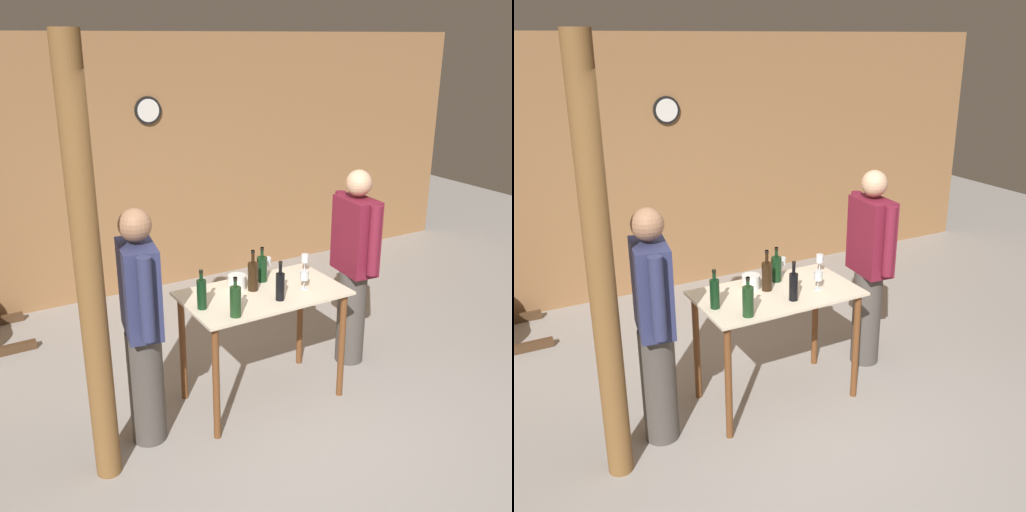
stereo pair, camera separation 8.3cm
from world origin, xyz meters
TOP-DOWN VIEW (x-y plane):
  - ground_plane at (0.00, 0.00)m, footprint 14.00×14.00m
  - back_wall at (0.00, 2.94)m, footprint 8.40×0.08m
  - tasting_table at (-0.01, 0.43)m, footprint 1.19×0.69m
  - wooden_post at (-1.31, 0.18)m, footprint 0.16×0.16m
  - wine_bottle_far_left at (-0.52, 0.40)m, footprint 0.07×0.07m
  - wine_bottle_left at (-0.37, 0.17)m, footprint 0.08×0.08m
  - wine_bottle_center at (-0.05, 0.50)m, footprint 0.08×0.08m
  - wine_bottle_right at (0.03, 0.25)m, footprint 0.06×0.06m
  - wine_bottle_far_right at (0.09, 0.61)m, footprint 0.08×0.08m
  - wine_glass_near_left at (0.20, 0.72)m, footprint 0.07×0.07m
  - wine_glass_near_center at (0.28, 0.32)m, footprint 0.06×0.06m
  - wine_glass_near_right at (0.47, 0.59)m, footprint 0.06×0.06m
  - ice_bucket at (-0.14, 0.59)m, footprint 0.14×0.14m
  - person_host at (-0.96, 0.38)m, footprint 0.29×0.58m
  - person_visitor_with_scarf at (0.93, 0.55)m, footprint 0.25×0.59m

SIDE VIEW (x-z plane):
  - ground_plane at x=0.00m, z-range 0.00..0.00m
  - tasting_table at x=-0.01m, z-range 0.28..1.17m
  - person_host at x=-0.96m, z-range 0.05..1.72m
  - person_visitor_with_scarf at x=0.93m, z-range 0.05..1.73m
  - ice_bucket at x=-0.14m, z-range 0.89..0.99m
  - wine_glass_near_left at x=0.20m, z-range 0.92..1.06m
  - wine_bottle_far_right at x=0.09m, z-range 0.86..1.13m
  - wine_glass_near_center at x=0.28m, z-range 0.92..1.07m
  - wine_bottle_left at x=-0.37m, z-range 0.86..1.14m
  - wine_bottle_right at x=0.03m, z-range 0.86..1.15m
  - wine_bottle_far_left at x=-0.52m, z-range 0.86..1.15m
  - wine_bottle_center at x=-0.05m, z-range 0.85..1.16m
  - wine_glass_near_right at x=0.47m, z-range 0.93..1.08m
  - wooden_post at x=-1.31m, z-range 0.00..2.70m
  - back_wall at x=0.00m, z-range 0.00..2.70m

